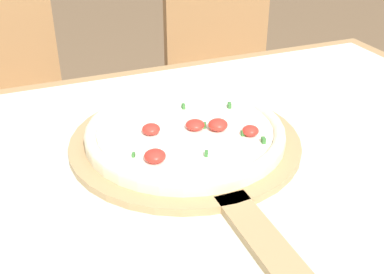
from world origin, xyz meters
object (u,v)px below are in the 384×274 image
Objects in this scene: chair_right at (227,70)px; pizza_peel at (191,149)px; chair_left at (5,104)px; pizza at (185,131)px.

pizza_peel is at bearing -118.46° from chair_right.
chair_right reaches higher than pizza_peel.
chair_right is (0.45, 0.78, -0.22)m from pizza_peel.
chair_left is at bearing -178.59° from chair_right.
pizza reaches higher than pizza_peel.
pizza_peel is 1.88× the size of pizza.
pizza_peel is 0.68× the size of chair_right.
pizza is at bearing -76.04° from chair_left.
chair_left is (-0.28, 0.78, -0.22)m from pizza_peel.
pizza_peel is 0.03m from pizza.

